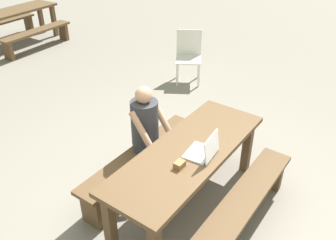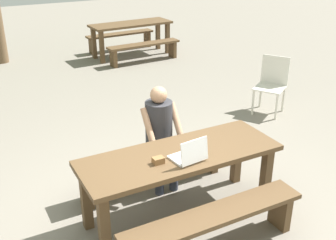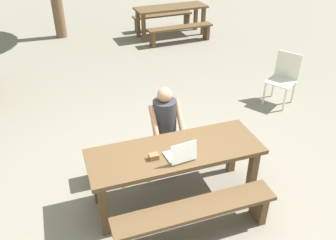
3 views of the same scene
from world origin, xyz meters
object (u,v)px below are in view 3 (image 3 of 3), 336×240
(small_pouch, at_px, (154,157))
(picnic_table_mid, at_px, (171,12))
(person_seated, at_px, (166,125))
(picnic_table_front, at_px, (175,158))
(plastic_chair, at_px, (283,77))
(laptop, at_px, (181,154))

(small_pouch, relative_size, picnic_table_mid, 0.05)
(small_pouch, relative_size, person_seated, 0.09)
(picnic_table_front, xyz_separation_m, small_pouch, (-0.28, -0.08, 0.14))
(plastic_chair, bearing_deg, picnic_table_front, -89.33)
(laptop, height_order, plastic_chair, laptop)
(small_pouch, distance_m, plastic_chair, 3.43)
(person_seated, relative_size, plastic_chair, 1.33)
(picnic_table_front, xyz_separation_m, person_seated, (0.08, 0.58, 0.08))
(picnic_table_mid, bearing_deg, person_seated, -113.25)
(small_pouch, bearing_deg, picnic_table_mid, 68.88)
(laptop, xyz_separation_m, picnic_table_mid, (2.02, 6.05, -0.14))
(laptop, bearing_deg, plastic_chair, -150.81)
(person_seated, xyz_separation_m, picnic_table_mid, (1.94, 5.31, -0.05))
(picnic_table_front, distance_m, picnic_table_mid, 6.22)
(laptop, distance_m, plastic_chair, 3.25)
(picnic_table_front, height_order, laptop, laptop)
(small_pouch, distance_m, picnic_table_mid, 6.39)
(picnic_table_front, xyz_separation_m, picnic_table_mid, (2.03, 5.89, 0.03))
(small_pouch, relative_size, plastic_chair, 0.11)
(plastic_chair, bearing_deg, person_seated, -98.45)
(picnic_table_mid, bearing_deg, plastic_chair, -84.68)
(picnic_table_front, height_order, person_seated, person_seated)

